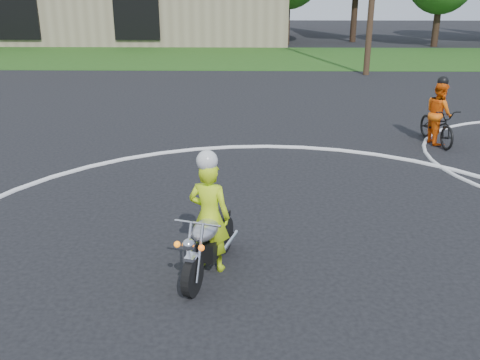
{
  "coord_description": "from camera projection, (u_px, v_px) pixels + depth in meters",
  "views": [
    {
      "loc": [
        -0.43,
        -4.56,
        4.09
      ],
      "look_at": [
        -0.6,
        3.52,
        1.1
      ],
      "focal_mm": 40.0,
      "sensor_mm": 36.0,
      "label": 1
    }
  ],
  "objects": [
    {
      "name": "rider_primary_grp",
      "position": [
        209.0,
        213.0,
        7.84
      ],
      "size": [
        0.71,
        0.57,
        1.89
      ],
      "rotation": [
        0.0,
        0.0,
        -0.28
      ],
      "color": "#C6ED19",
      "rests_on": "ground"
    },
    {
      "name": "grass_strip",
      "position": [
        259.0,
        57.0,
        31.0
      ],
      "size": [
        120.0,
        10.0,
        0.02
      ],
      "primitive_type": "cube",
      "color": "#1E4714",
      "rests_on": "ground"
    },
    {
      "name": "rider_second_grp",
      "position": [
        438.0,
        120.0,
        14.28
      ],
      "size": [
        0.9,
        1.96,
        1.82
      ],
      "rotation": [
        0.0,
        0.0,
        0.13
      ],
      "color": "black",
      "rests_on": "ground"
    },
    {
      "name": "course_markings",
      "position": [
        393.0,
        221.0,
        9.72
      ],
      "size": [
        19.05,
        19.05,
        0.12
      ],
      "color": "silver",
      "rests_on": "ground"
    },
    {
      "name": "primary_motorcycle",
      "position": [
        209.0,
        243.0,
        7.86
      ],
      "size": [
        0.87,
        1.89,
        1.02
      ],
      "rotation": [
        0.0,
        0.0,
        -0.28
      ],
      "color": "black",
      "rests_on": "ground"
    }
  ]
}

